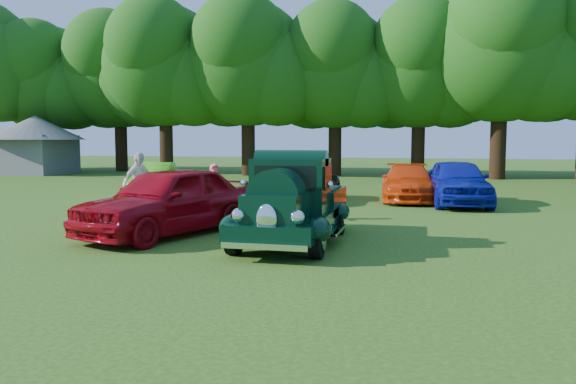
% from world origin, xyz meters
% --- Properties ---
extents(ground, '(120.00, 120.00, 0.00)m').
position_xyz_m(ground, '(0.00, 0.00, 0.00)').
color(ground, '#234A11').
rests_on(ground, ground).
extents(hero_pickup, '(2.25, 4.83, 1.89)m').
position_xyz_m(hero_pickup, '(0.49, 0.42, 0.82)').
color(hero_pickup, black).
rests_on(hero_pickup, ground).
extents(red_convertible, '(3.45, 5.29, 1.67)m').
position_xyz_m(red_convertible, '(-2.68, 0.68, 0.84)').
color(red_convertible, '#980611').
rests_on(red_convertible, ground).
extents(back_car_lime, '(2.64, 4.45, 1.39)m').
position_xyz_m(back_car_lime, '(-7.17, 8.73, 0.69)').
color(back_car_lime, '#4BBE19').
rests_on(back_car_lime, ground).
extents(back_car_black, '(2.17, 4.44, 1.21)m').
position_xyz_m(back_car_black, '(-0.99, 8.65, 0.61)').
color(back_car_black, black).
rests_on(back_car_black, ground).
extents(back_car_orange, '(2.16, 4.80, 1.36)m').
position_xyz_m(back_car_orange, '(2.76, 9.95, 0.68)').
color(back_car_orange, red).
rests_on(back_car_orange, ground).
extents(back_car_blue, '(2.43, 4.96, 1.63)m').
position_xyz_m(back_car_blue, '(4.47, 8.88, 0.81)').
color(back_car_blue, '#0D1792').
rests_on(back_car_blue, ground).
extents(spectator_pink, '(0.69, 0.61, 1.59)m').
position_xyz_m(spectator_pink, '(-2.64, 3.74, 0.80)').
color(spectator_pink, '#F8666A').
rests_on(spectator_pink, ground).
extents(spectator_grey, '(0.94, 0.88, 1.54)m').
position_xyz_m(spectator_grey, '(-0.46, 3.75, 0.77)').
color(spectator_grey, slate).
rests_on(spectator_grey, ground).
extents(spectator_white, '(0.83, 1.22, 1.92)m').
position_xyz_m(spectator_white, '(-5.09, 3.72, 0.96)').
color(spectator_white, silver).
rests_on(spectator_white, ground).
extents(gazebo, '(6.40, 6.40, 3.90)m').
position_xyz_m(gazebo, '(-22.00, 21.00, 2.40)').
color(gazebo, '#5E5E63').
rests_on(gazebo, ground).
extents(tree_line, '(64.35, 10.93, 12.51)m').
position_xyz_m(tree_line, '(-0.63, 23.79, 7.21)').
color(tree_line, black).
rests_on(tree_line, ground).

